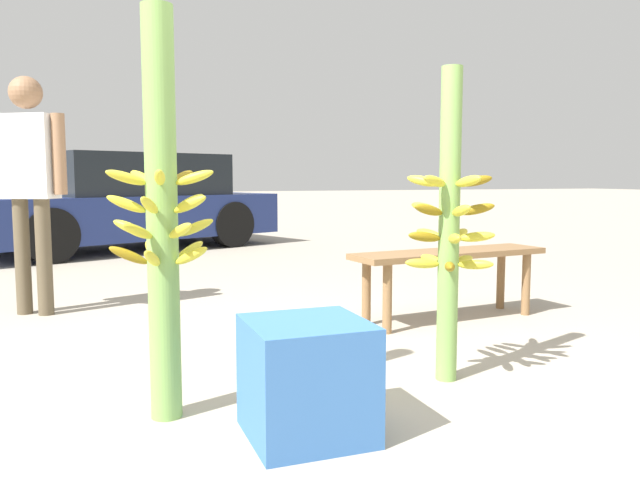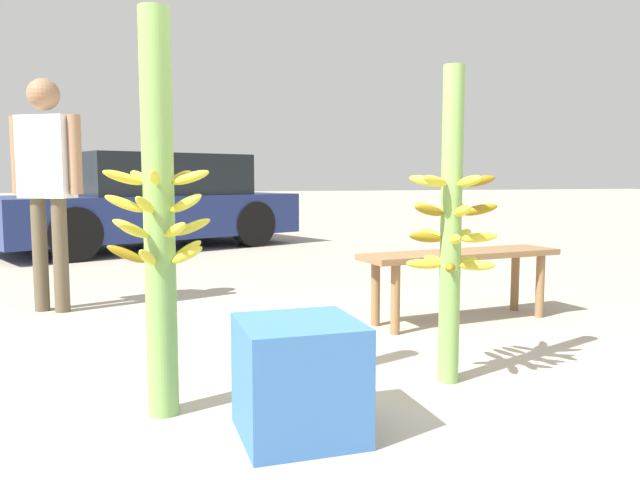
# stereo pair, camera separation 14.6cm
# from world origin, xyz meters

# --- Properties ---
(ground_plane) EXTENTS (80.00, 80.00, 0.00)m
(ground_plane) POSITION_xyz_m (0.00, 0.00, 0.00)
(ground_plane) COLOR #A89E8C
(banana_stalk_left) EXTENTS (0.44, 0.44, 1.65)m
(banana_stalk_left) POSITION_xyz_m (-0.63, 0.07, 0.83)
(banana_stalk_left) COLOR #7AA851
(banana_stalk_left) RESTS_ON ground_plane
(banana_stalk_center) EXTENTS (0.43, 0.44, 1.50)m
(banana_stalk_center) POSITION_xyz_m (0.71, 0.08, 0.76)
(banana_stalk_center) COLOR #7AA851
(banana_stalk_center) RESTS_ON ground_plane
(vendor_person) EXTENTS (0.54, 0.37, 1.69)m
(vendor_person) POSITION_xyz_m (-1.29, 2.38, 1.03)
(vendor_person) COLOR brown
(vendor_person) RESTS_ON ground_plane
(market_bench) EXTENTS (1.47, 0.52, 0.48)m
(market_bench) POSITION_xyz_m (1.42, 1.19, 0.41)
(market_bench) COLOR olive
(market_bench) RESTS_ON ground_plane
(parked_car) EXTENTS (4.42, 3.19, 1.30)m
(parked_car) POSITION_xyz_m (-0.44, 6.46, 0.63)
(parked_car) COLOR navy
(parked_car) RESTS_ON ground_plane
(produce_crate) EXTENTS (0.45, 0.45, 0.45)m
(produce_crate) POSITION_xyz_m (-0.14, -0.31, 0.22)
(produce_crate) COLOR #386BB2
(produce_crate) RESTS_ON ground_plane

